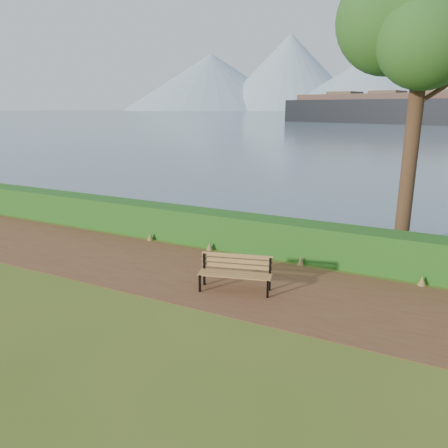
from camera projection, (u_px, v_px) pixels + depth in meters
The scene contains 7 objects.
ground at pixel (208, 282), 10.31m from camera, with size 140.00×140.00×0.00m, color #455E1B.
path at pixel (214, 277), 10.56m from camera, with size 40.00×3.40×0.01m, color brown.
hedge at pixel (253, 234), 12.41m from camera, with size 32.00×0.85×1.00m, color #1D4D16.
water at pixel (445, 114), 233.49m from camera, with size 700.00×510.00×0.00m, color #476273.
mountains at pixel (441, 76), 355.68m from camera, with size 585.00×190.00×70.00m.
bench at pixel (236, 270), 9.73m from camera, with size 1.68×0.88×0.81m.
tree at pixel (426, 9), 10.82m from camera, with size 4.43×3.69×8.53m.
Camera 1 is at (4.72, -8.36, 4.01)m, focal length 35.00 mm.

